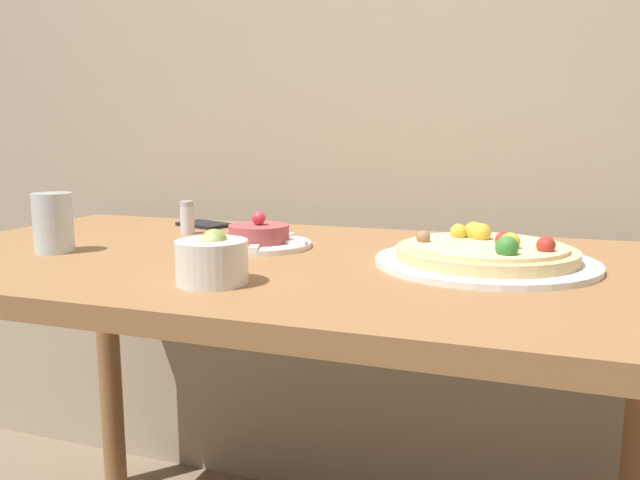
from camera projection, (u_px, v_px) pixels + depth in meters
dining_table at (283, 310)px, 1.13m from camera, size 1.41×0.76×0.76m
pizza_plate at (486, 255)px, 1.03m from camera, size 0.36×0.36×0.06m
tartare_plate at (259, 238)px, 1.20m from camera, size 0.20×0.20×0.07m
small_bowl at (212, 259)px, 0.90m from camera, size 0.10×0.10×0.08m
drinking_glass at (53, 223)px, 1.14m from camera, size 0.07×0.07×0.11m
napkin at (205, 224)px, 1.48m from camera, size 0.14×0.11×0.01m
salt_shaker at (187, 218)px, 1.36m from camera, size 0.03×0.03×0.07m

